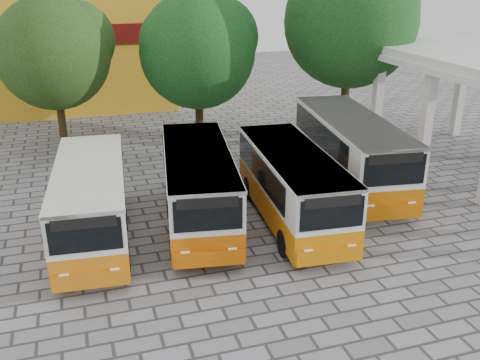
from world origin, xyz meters
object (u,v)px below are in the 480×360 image
object	(u,v)px
bus_far_left	(91,199)
bus_far_right	(350,148)
bus_centre_left	(198,183)
bus_centre_right	(292,183)

from	to	relation	value
bus_far_left	bus_far_right	world-z (taller)	bus_far_right
bus_far_left	bus_centre_left	xyz separation A→B (m)	(3.87, 0.22, 0.05)
bus_far_right	bus_far_left	bearing A→B (deg)	-163.01
bus_far_left	bus_centre_left	distance (m)	3.88
bus_far_left	bus_far_right	size ratio (longest dim) A/B	0.87
bus_centre_left	bus_far_left	bearing A→B (deg)	-167.86
bus_far_left	bus_centre_right	size ratio (longest dim) A/B	0.99
bus_far_left	bus_centre_right	distance (m)	7.27
bus_far_left	bus_far_right	bearing A→B (deg)	13.88
bus_centre_left	bus_far_right	size ratio (longest dim) A/B	0.91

